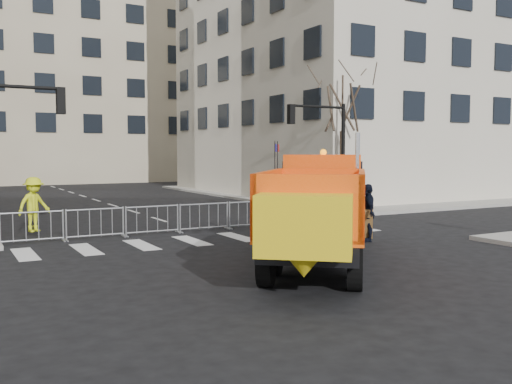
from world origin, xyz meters
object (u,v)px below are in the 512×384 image
cop_b (313,212)px  cop_c (368,213)px  plow_truck (318,208)px  newspaper_box (337,208)px  cop_a (339,208)px  worker (34,204)px

cop_b → cop_c: size_ratio=0.94×
plow_truck → newspaper_box: 9.21m
newspaper_box → cop_c: bearing=-100.3°
cop_a → cop_c: 1.64m
plow_truck → newspaper_box: plow_truck is taller
plow_truck → worker: bearing=69.1°
cop_b → newspaper_box: bearing=-115.8°
cop_b → cop_c: 1.98m
cop_a → plow_truck: bearing=49.5°
cop_b → newspaper_box: 3.85m
cop_b → cop_c: cop_c is taller
cop_b → newspaper_box: size_ratio=1.69×
cop_a → newspaper_box: 2.97m
plow_truck → worker: (-5.67, 9.93, -0.45)m
cop_b → worker: bearing=-7.6°
plow_truck → cop_a: 6.26m
worker → newspaper_box: 11.97m
cop_b → newspaper_box: (2.95, 2.46, -0.23)m
cop_a → worker: 11.22m
cop_b → cop_a: bearing=-152.4°
plow_truck → newspaper_box: size_ratio=7.96×
newspaper_box → worker: bearing=178.9°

